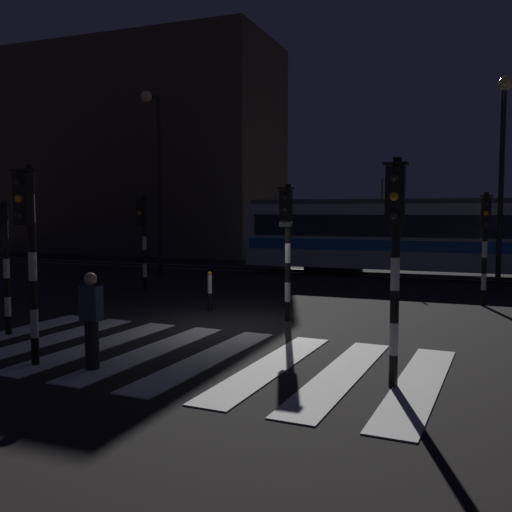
{
  "coord_description": "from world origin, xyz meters",
  "views": [
    {
      "loc": [
        5.28,
        -12.41,
        2.78
      ],
      "look_at": [
        -0.94,
        3.71,
        1.4
      ],
      "focal_mm": 40.22,
      "sensor_mm": 36.0,
      "label": 1
    }
  ],
  "objects_px": {
    "traffic_light_corner_near_left": "(2,247)",
    "traffic_light_median_centre": "(287,231)",
    "traffic_light_corner_far_left": "(143,228)",
    "traffic_light_corner_near_right": "(395,237)",
    "pedestrian_waiting_at_kerb": "(91,320)",
    "street_lamp_trackside_left": "(156,163)",
    "traffic_light_kerb_mid_left": "(28,234)",
    "traffic_light_corner_far_right": "(485,231)",
    "tram": "(442,235)",
    "street_lamp_trackside_right": "(502,159)",
    "bollard_island_edge": "(210,291)"
  },
  "relations": [
    {
      "from": "traffic_light_corner_near_left",
      "to": "traffic_light_median_centre",
      "type": "distance_m",
      "value": 6.55
    },
    {
      "from": "traffic_light_corner_far_left",
      "to": "traffic_light_corner_near_right",
      "type": "relative_size",
      "value": 0.92
    },
    {
      "from": "traffic_light_corner_near_right",
      "to": "pedestrian_waiting_at_kerb",
      "type": "distance_m",
      "value": 5.31
    },
    {
      "from": "street_lamp_trackside_left",
      "to": "pedestrian_waiting_at_kerb",
      "type": "xyz_separation_m",
      "value": [
        6.15,
        -12.49,
        -3.85
      ]
    },
    {
      "from": "street_lamp_trackside_left",
      "to": "pedestrian_waiting_at_kerb",
      "type": "distance_m",
      "value": 14.44
    },
    {
      "from": "traffic_light_corner_near_right",
      "to": "street_lamp_trackside_left",
      "type": "relative_size",
      "value": 0.48
    },
    {
      "from": "traffic_light_kerb_mid_left",
      "to": "traffic_light_corner_far_right",
      "type": "bearing_deg",
      "value": 52.38
    },
    {
      "from": "traffic_light_median_centre",
      "to": "street_lamp_trackside_left",
      "type": "xyz_separation_m",
      "value": [
        -7.96,
        7.11,
        2.46
      ]
    },
    {
      "from": "street_lamp_trackside_left",
      "to": "tram",
      "type": "height_order",
      "value": "street_lamp_trackside_left"
    },
    {
      "from": "street_lamp_trackside_right",
      "to": "tram",
      "type": "distance_m",
      "value": 5.13
    },
    {
      "from": "traffic_light_corner_far_right",
      "to": "bollard_island_edge",
      "type": "bearing_deg",
      "value": -153.03
    },
    {
      "from": "street_lamp_trackside_left",
      "to": "pedestrian_waiting_at_kerb",
      "type": "bearing_deg",
      "value": -63.77
    },
    {
      "from": "street_lamp_trackside_left",
      "to": "bollard_island_edge",
      "type": "bearing_deg",
      "value": -49.51
    },
    {
      "from": "traffic_light_corner_near_left",
      "to": "pedestrian_waiting_at_kerb",
      "type": "height_order",
      "value": "traffic_light_corner_near_left"
    },
    {
      "from": "traffic_light_corner_far_left",
      "to": "traffic_light_median_centre",
      "type": "relative_size",
      "value": 0.96
    },
    {
      "from": "traffic_light_kerb_mid_left",
      "to": "pedestrian_waiting_at_kerb",
      "type": "xyz_separation_m",
      "value": [
        1.13,
        0.22,
        -1.48
      ]
    },
    {
      "from": "traffic_light_corner_far_left",
      "to": "traffic_light_corner_near_right",
      "type": "xyz_separation_m",
      "value": [
        9.57,
        -8.04,
        0.2
      ]
    },
    {
      "from": "street_lamp_trackside_right",
      "to": "pedestrian_waiting_at_kerb",
      "type": "xyz_separation_m",
      "value": [
        -6.92,
        -12.94,
        -3.62
      ]
    },
    {
      "from": "traffic_light_median_centre",
      "to": "tram",
      "type": "relative_size",
      "value": 0.21
    },
    {
      "from": "traffic_light_median_centre",
      "to": "tram",
      "type": "distance_m",
      "value": 11.78
    },
    {
      "from": "traffic_light_corner_near_left",
      "to": "pedestrian_waiting_at_kerb",
      "type": "distance_m",
      "value": 4.0
    },
    {
      "from": "traffic_light_corner_near_right",
      "to": "street_lamp_trackside_right",
      "type": "relative_size",
      "value": 0.51
    },
    {
      "from": "street_lamp_trackside_left",
      "to": "traffic_light_corner_near_right",
      "type": "bearing_deg",
      "value": -46.19
    },
    {
      "from": "traffic_light_corner_far_left",
      "to": "traffic_light_kerb_mid_left",
      "type": "distance_m",
      "value": 9.7
    },
    {
      "from": "traffic_light_median_centre",
      "to": "street_lamp_trackside_right",
      "type": "distance_m",
      "value": 9.4
    },
    {
      "from": "bollard_island_edge",
      "to": "traffic_light_median_centre",
      "type": "bearing_deg",
      "value": -14.5
    },
    {
      "from": "traffic_light_median_centre",
      "to": "street_lamp_trackside_right",
      "type": "height_order",
      "value": "street_lamp_trackside_right"
    },
    {
      "from": "traffic_light_corner_near_right",
      "to": "bollard_island_edge",
      "type": "distance_m",
      "value": 7.88
    },
    {
      "from": "traffic_light_kerb_mid_left",
      "to": "street_lamp_trackside_left",
      "type": "xyz_separation_m",
      "value": [
        -5.02,
        12.7,
        2.37
      ]
    },
    {
      "from": "street_lamp_trackside_right",
      "to": "bollard_island_edge",
      "type": "height_order",
      "value": "street_lamp_trackside_right"
    },
    {
      "from": "traffic_light_median_centre",
      "to": "tram",
      "type": "xyz_separation_m",
      "value": [
        3.04,
        11.37,
        -0.51
      ]
    },
    {
      "from": "street_lamp_trackside_right",
      "to": "pedestrian_waiting_at_kerb",
      "type": "bearing_deg",
      "value": -118.13
    },
    {
      "from": "street_lamp_trackside_right",
      "to": "pedestrian_waiting_at_kerb",
      "type": "height_order",
      "value": "street_lamp_trackside_right"
    },
    {
      "from": "pedestrian_waiting_at_kerb",
      "to": "street_lamp_trackside_right",
      "type": "bearing_deg",
      "value": 61.87
    },
    {
      "from": "traffic_light_corner_far_right",
      "to": "street_lamp_trackside_right",
      "type": "xyz_separation_m",
      "value": [
        0.49,
        3.35,
        2.32
      ]
    },
    {
      "from": "traffic_light_corner_near_right",
      "to": "traffic_light_median_centre",
      "type": "relative_size",
      "value": 1.05
    },
    {
      "from": "traffic_light_corner_near_left",
      "to": "street_lamp_trackside_left",
      "type": "xyz_separation_m",
      "value": [
        -2.64,
        10.92,
        2.75
      ]
    },
    {
      "from": "traffic_light_kerb_mid_left",
      "to": "pedestrian_waiting_at_kerb",
      "type": "relative_size",
      "value": 2.09
    },
    {
      "from": "traffic_light_median_centre",
      "to": "traffic_light_kerb_mid_left",
      "type": "relative_size",
      "value": 0.96
    },
    {
      "from": "tram",
      "to": "traffic_light_median_centre",
      "type": "bearing_deg",
      "value": -104.96
    },
    {
      "from": "traffic_light_median_centre",
      "to": "tram",
      "type": "bearing_deg",
      "value": 75.04
    },
    {
      "from": "traffic_light_corner_far_right",
      "to": "traffic_light_corner_far_left",
      "type": "relative_size",
      "value": 1.0
    },
    {
      "from": "traffic_light_median_centre",
      "to": "traffic_light_corner_far_left",
      "type": "bearing_deg",
      "value": 151.21
    },
    {
      "from": "traffic_light_corner_near_right",
      "to": "street_lamp_trackside_right",
      "type": "height_order",
      "value": "street_lamp_trackside_right"
    },
    {
      "from": "traffic_light_median_centre",
      "to": "traffic_light_corner_near_right",
      "type": "bearing_deg",
      "value": -54.68
    },
    {
      "from": "traffic_light_corner_far_right",
      "to": "bollard_island_edge",
      "type": "xyz_separation_m",
      "value": [
        -7.05,
        -3.59,
        -1.62
      ]
    },
    {
      "from": "street_lamp_trackside_left",
      "to": "tram",
      "type": "distance_m",
      "value": 12.16
    },
    {
      "from": "traffic_light_median_centre",
      "to": "pedestrian_waiting_at_kerb",
      "type": "relative_size",
      "value": 2.0
    },
    {
      "from": "traffic_light_corner_near_left",
      "to": "pedestrian_waiting_at_kerb",
      "type": "relative_size",
      "value": 1.76
    },
    {
      "from": "traffic_light_corner_far_right",
      "to": "street_lamp_trackside_right",
      "type": "relative_size",
      "value": 0.47
    }
  ]
}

